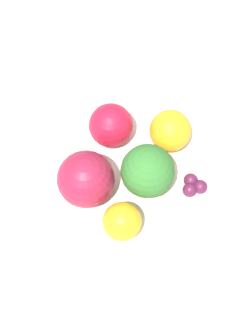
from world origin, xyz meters
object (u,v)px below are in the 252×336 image
Objects in this scene: apple_red at (111,125)px; orange_front at (122,221)px; grape_cluster at (193,186)px; spoon at (110,66)px; apple_green at (86,179)px; bowl at (126,178)px; broccoli at (148,171)px; orange_back at (170,131)px.

apple_red reaches higher than orange_front.
grape_cluster is 0.22m from spoon.
orange_front is 0.25m from spoon.
apple_red is 1.22× the size of orange_front.
apple_red is 0.81× the size of apple_green.
apple_red reaches higher than bowl.
orange_front is (-0.07, 0.02, 0.04)m from bowl.
spoon is at bearing -4.45° from bowl.
orange_front is 0.64× the size of spoon.
grape_cluster is (-0.01, -0.05, -0.03)m from broccoli.
apple_red is at bearing 170.39° from spoon.
grape_cluster is (-0.02, -0.12, -0.02)m from apple_green.
broccoli reaches higher than spoon.
orange_front reaches higher than bowl.
orange_back is at bearing 10.36° from grape_cluster.
bowl is 0.18m from spoon.
spoon is at bearing 14.84° from grape_cluster.
apple_red is at bearing -4.88° from orange_front.
bowl is 2.95× the size of broccoli.
spoon is (0.15, 0.04, -0.05)m from orange_back.
apple_green is 2.16× the size of grape_cluster.
spoon is (0.18, -0.01, -0.01)m from bowl.
orange_back is 0.75× the size of spoon.
orange_front is 0.10m from grape_cluster.
grape_cluster is at bearing -99.60° from apple_green.
grape_cluster is (0.03, -0.09, -0.01)m from orange_front.
orange_back is at bearing -163.20° from spoon.
grape_cluster is (-0.09, -0.08, -0.02)m from apple_red.
apple_green is 0.21m from spoon.
broccoli is 1.63× the size of orange_front.
broccoli is 0.06m from orange_front.
grape_cluster is at bearing -117.23° from bowl.
apple_green is 0.06m from orange_front.
apple_green is at bearing 80.40° from grape_cluster.
grape_cluster is at bearing -70.03° from orange_front.
orange_back reaches higher than grape_cluster.
bowl is 0.08m from orange_back.
orange_front is 0.12m from orange_back.
spoon is at bearing -7.35° from orange_front.
orange_back is (0.05, -0.11, -0.01)m from apple_green.
apple_red reaches higher than spoon.
apple_green reaches higher than orange_front.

